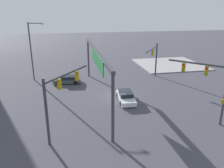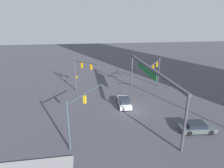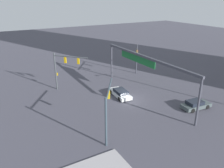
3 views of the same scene
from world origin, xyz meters
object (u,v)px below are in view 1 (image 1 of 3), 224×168
traffic_signal_near_corner (59,93)px  streetlamp_curved_arm (32,48)px  traffic_signal_cross_street (154,56)px  sedan_car_waiting_far (68,80)px  traffic_signal_opposite_side (211,82)px  sedan_car_approaching (126,97)px

traffic_signal_near_corner → streetlamp_curved_arm: bearing=49.0°
traffic_signal_cross_street → sedan_car_waiting_far: (0.03, 14.27, -3.32)m
traffic_signal_opposite_side → traffic_signal_cross_street: size_ratio=1.13×
traffic_signal_cross_street → streetlamp_curved_arm: bearing=-64.0°
traffic_signal_opposite_side → sedan_car_approaching: size_ratio=1.32×
streetlamp_curved_arm → sedan_car_waiting_far: (-2.91, -5.20, -4.76)m
traffic_signal_near_corner → traffic_signal_opposite_side: size_ratio=0.94×
traffic_signal_opposite_side → sedan_car_waiting_far: 21.43m
traffic_signal_opposite_side → streetlamp_curved_arm: bearing=2.8°
sedan_car_waiting_far → traffic_signal_cross_street: bearing=-174.5°
streetlamp_curved_arm → sedan_car_approaching: bearing=-26.1°
sedan_car_approaching → sedan_car_waiting_far: size_ratio=1.10×
traffic_signal_near_corner → sedan_car_approaching: (6.82, -7.95, -3.62)m
traffic_signal_cross_street → sedan_car_waiting_far: traffic_signal_cross_street is taller
sedan_car_approaching → sedan_car_waiting_far: bearing=-136.6°
traffic_signal_near_corner → streetlamp_curved_arm: 19.08m
streetlamp_curved_arm → traffic_signal_near_corner: bearing=-59.3°
traffic_signal_near_corner → streetlamp_curved_arm: size_ratio=0.65×
traffic_signal_near_corner → sedan_car_waiting_far: traffic_signal_near_corner is taller
traffic_signal_near_corner → sedan_car_waiting_far: size_ratio=1.36×
traffic_signal_near_corner → sedan_car_waiting_far: bearing=32.7°
streetlamp_curved_arm → traffic_signal_cross_street: bearing=8.7°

